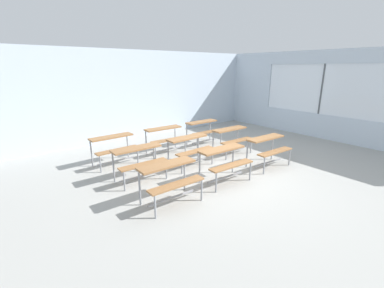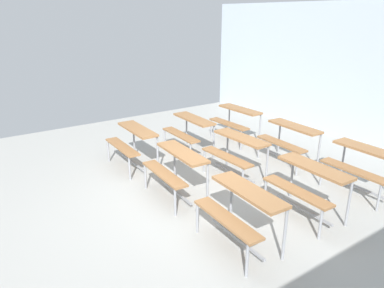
# 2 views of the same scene
# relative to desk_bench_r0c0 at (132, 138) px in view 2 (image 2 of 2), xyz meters

# --- Properties ---
(ground) EXTENTS (10.00, 9.00, 0.05)m
(ground) POSITION_rel_desk_bench_r0c0_xyz_m (1.78, 0.18, -0.59)
(ground) COLOR #9E9E99
(wall_back) EXTENTS (10.00, 0.12, 3.00)m
(wall_back) POSITION_rel_desk_bench_r0c0_xyz_m (1.78, 4.68, 0.94)
(wall_back) COLOR silver
(wall_back) RESTS_ON ground
(desk_bench_r0c0) EXTENTS (1.11, 0.61, 0.74)m
(desk_bench_r0c0) POSITION_rel_desk_bench_r0c0_xyz_m (0.00, 0.00, 0.00)
(desk_bench_r0c0) COLOR olive
(desk_bench_r0c0) RESTS_ON ground
(desk_bench_r0c1) EXTENTS (1.13, 0.64, 0.74)m
(desk_bench_r0c1) POSITION_rel_desk_bench_r0c0_xyz_m (1.46, 0.04, 0.00)
(desk_bench_r0c1) COLOR olive
(desk_bench_r0c1) RESTS_ON ground
(desk_bench_r0c2) EXTENTS (1.12, 0.64, 0.74)m
(desk_bench_r0c2) POSITION_rel_desk_bench_r0c0_xyz_m (2.98, 0.02, 0.00)
(desk_bench_r0c2) COLOR olive
(desk_bench_r0c2) RESTS_ON ground
(desk_bench_r1c0) EXTENTS (1.11, 0.61, 0.74)m
(desk_bench_r1c0) POSITION_rel_desk_bench_r0c0_xyz_m (0.02, 1.25, 0.00)
(desk_bench_r1c0) COLOR olive
(desk_bench_r1c0) RESTS_ON ground
(desk_bench_r1c1) EXTENTS (1.12, 0.62, 0.74)m
(desk_bench_r1c1) POSITION_rel_desk_bench_r0c0_xyz_m (1.45, 1.27, 0.00)
(desk_bench_r1c1) COLOR olive
(desk_bench_r1c1) RESTS_ON ground
(desk_bench_r1c2) EXTENTS (1.12, 0.62, 0.74)m
(desk_bench_r1c2) POSITION_rel_desk_bench_r0c0_xyz_m (2.97, 1.26, 0.00)
(desk_bench_r1c2) COLOR olive
(desk_bench_r1c2) RESTS_ON ground
(desk_bench_r2c0) EXTENTS (1.12, 0.63, 0.74)m
(desk_bench_r2c0) POSITION_rel_desk_bench_r0c0_xyz_m (-0.03, 2.55, 0.00)
(desk_bench_r2c0) COLOR olive
(desk_bench_r2c0) RESTS_ON ground
(desk_bench_r2c1) EXTENTS (1.12, 0.63, 0.74)m
(desk_bench_r2c1) POSITION_rel_desk_bench_r0c0_xyz_m (1.52, 2.54, 0.00)
(desk_bench_r2c1) COLOR olive
(desk_bench_r2c1) RESTS_ON ground
(desk_bench_r2c2) EXTENTS (1.11, 0.61, 0.74)m
(desk_bench_r2c2) POSITION_rel_desk_bench_r0c0_xyz_m (3.00, 2.54, 0.00)
(desk_bench_r2c2) COLOR olive
(desk_bench_r2c2) RESTS_ON ground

